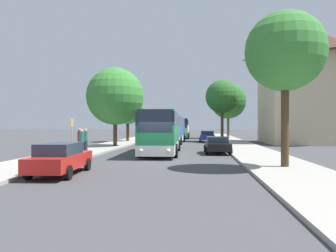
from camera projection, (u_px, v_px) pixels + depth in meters
ground_plane at (159, 161)px, 21.10m from camera, size 300.00×300.00×0.00m
sidewalk_left at (55, 159)px, 21.74m from camera, size 4.00×120.00×0.15m
sidewalk_right at (270, 161)px, 20.46m from camera, size 4.00×120.00×0.15m
building_right_background at (324, 89)px, 40.62m from camera, size 14.30×10.40×13.63m
bus_front at (161, 132)px, 26.11m from camera, size 3.00×10.40×3.34m
bus_middle at (172, 129)px, 41.15m from camera, size 2.92×12.04×3.28m
bus_rear at (181, 128)px, 56.85m from camera, size 2.96×10.48×3.36m
parked_car_left_curb at (60, 158)px, 15.20m from camera, size 2.12×4.76×1.48m
parked_car_right_near at (217, 145)px, 26.44m from camera, size 2.11×4.34×1.36m
parked_car_right_far at (208, 136)px, 44.54m from camera, size 2.27×4.00×1.49m
bus_stop_sign at (72, 131)px, 24.59m from camera, size 0.08×0.45×2.71m
pedestrian_waiting_near at (80, 139)px, 28.23m from camera, size 0.36×0.36×1.88m
pedestrian_waiting_far at (82, 142)px, 23.90m from camera, size 0.36×0.36×1.85m
pedestrian_walking_back at (86, 140)px, 25.68m from camera, size 0.36×0.36×1.87m
tree_left_near at (128, 109)px, 44.20m from camera, size 4.24×4.24×6.51m
tree_left_far at (115, 96)px, 33.78m from camera, size 5.91×5.91×8.08m
tree_right_near at (285, 52)px, 17.05m from camera, size 4.16×4.16×8.10m
tree_right_mid at (222, 97)px, 44.91m from camera, size 4.58×4.58×8.35m
tree_right_far at (228, 101)px, 55.87m from camera, size 6.10×6.10×9.32m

